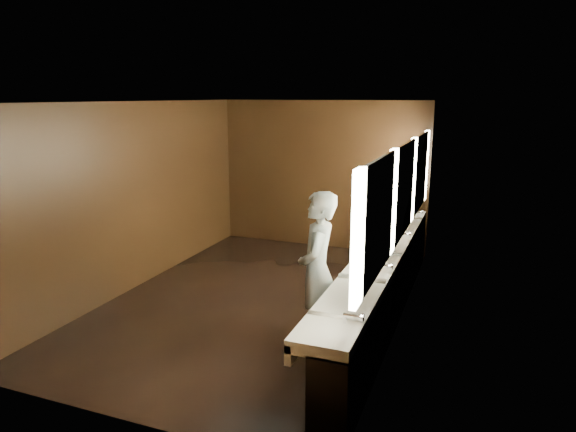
{
  "coord_description": "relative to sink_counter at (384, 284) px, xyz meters",
  "views": [
    {
      "loc": [
        2.87,
        -6.31,
        2.87
      ],
      "look_at": [
        0.45,
        0.0,
        1.29
      ],
      "focal_mm": 32.0,
      "sensor_mm": 36.0,
      "label": 1
    }
  ],
  "objects": [
    {
      "name": "ceiling",
      "position": [
        -1.79,
        0.0,
        2.3
      ],
      "size": [
        4.0,
        6.0,
        0.02
      ],
      "primitive_type": "cube",
      "color": "#2D2D2B",
      "rests_on": "wall_back"
    },
    {
      "name": "person",
      "position": [
        -0.6,
        -0.99,
        0.43
      ],
      "size": [
        0.55,
        0.74,
        1.85
      ],
      "primitive_type": "imported",
      "rotation": [
        0.0,
        0.0,
        -1.4
      ],
      "color": "#8DBAD2",
      "rests_on": "floor"
    },
    {
      "name": "mirror_band",
      "position": [
        0.19,
        -0.0,
        1.25
      ],
      "size": [
        0.06,
        5.03,
        1.15
      ],
      "color": "#FEF7CE",
      "rests_on": "wall_right"
    },
    {
      "name": "wall_front",
      "position": [
        -1.79,
        -3.0,
        0.9
      ],
      "size": [
        4.0,
        0.02,
        2.8
      ],
      "primitive_type": "cube",
      "color": "black",
      "rests_on": "floor"
    },
    {
      "name": "floor",
      "position": [
        -1.79,
        0.0,
        -0.5
      ],
      "size": [
        6.0,
        6.0,
        0.0
      ],
      "primitive_type": "plane",
      "color": "black",
      "rests_on": "ground"
    },
    {
      "name": "wall_back",
      "position": [
        -1.79,
        3.0,
        0.9
      ],
      "size": [
        4.0,
        0.02,
        2.8
      ],
      "primitive_type": "cube",
      "color": "black",
      "rests_on": "floor"
    },
    {
      "name": "sink_counter",
      "position": [
        0.0,
        0.0,
        0.0
      ],
      "size": [
        0.55,
        5.4,
        1.01
      ],
      "color": "black",
      "rests_on": "floor"
    },
    {
      "name": "wall_left",
      "position": [
        -3.79,
        0.0,
        0.9
      ],
      "size": [
        0.02,
        6.0,
        2.8
      ],
      "primitive_type": "cube",
      "color": "black",
      "rests_on": "floor"
    },
    {
      "name": "wall_right",
      "position": [
        0.21,
        0.0,
        0.9
      ],
      "size": [
        0.02,
        6.0,
        2.8
      ],
      "primitive_type": "cube",
      "color": "black",
      "rests_on": "floor"
    },
    {
      "name": "trash_bin",
      "position": [
        -0.22,
        -0.15,
        -0.2
      ],
      "size": [
        0.4,
        0.4,
        0.6
      ],
      "primitive_type": "cylinder",
      "rotation": [
        0.0,
        0.0,
        0.04
      ],
      "color": "black",
      "rests_on": "floor"
    }
  ]
}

